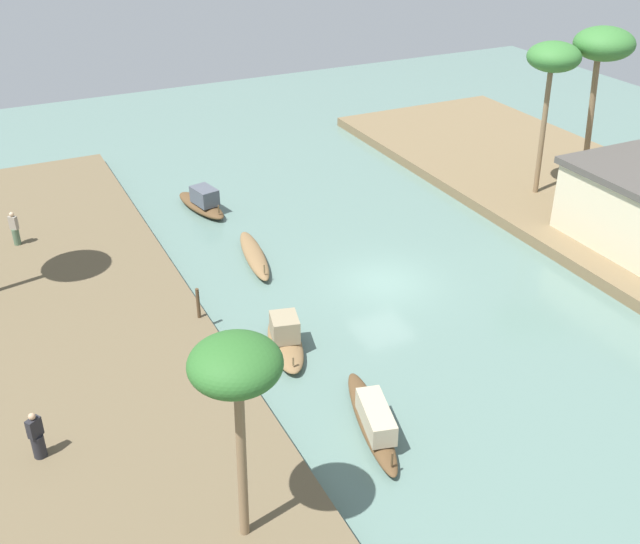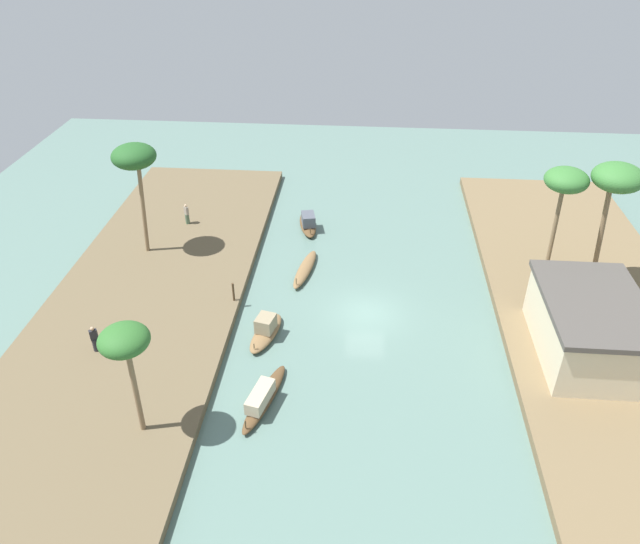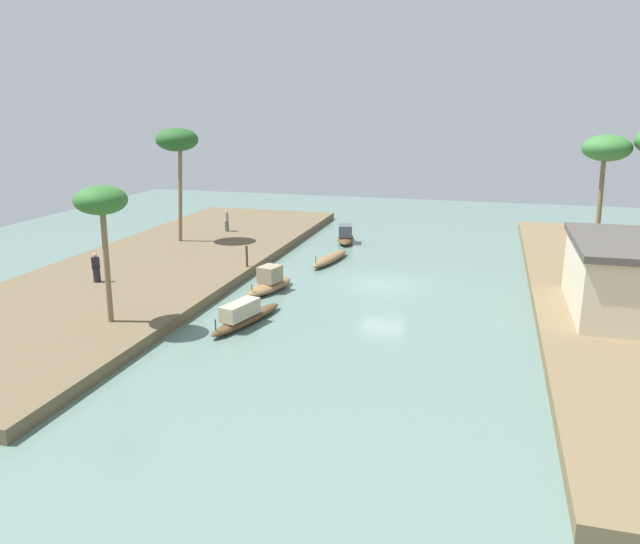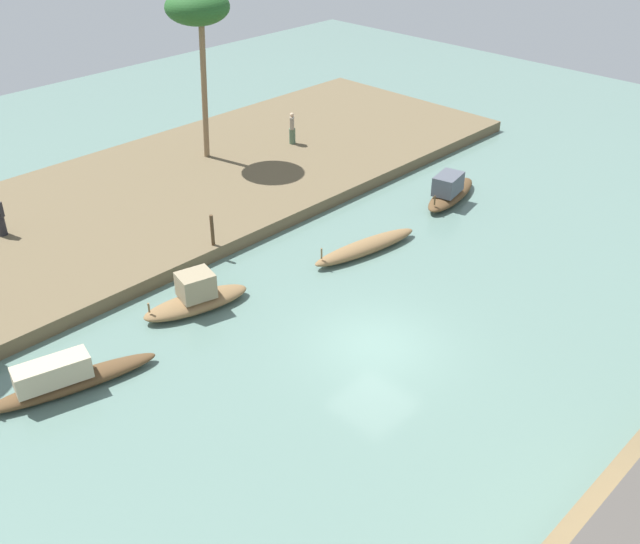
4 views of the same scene
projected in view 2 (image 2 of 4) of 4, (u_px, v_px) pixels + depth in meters
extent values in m
plane|color=slate|center=(366.00, 314.00, 37.35)|extent=(68.22, 68.22, 0.00)
cube|color=brown|center=(146.00, 299.00, 38.16)|extent=(40.08, 12.13, 0.55)
cube|color=brown|center=(599.00, 322.00, 36.24)|extent=(40.08, 12.13, 0.55)
ellipsoid|color=brown|center=(308.00, 224.00, 46.52)|extent=(4.27, 2.00, 0.53)
cube|color=#4C515B|center=(308.00, 219.00, 45.76)|extent=(1.61, 1.23, 0.85)
cylinder|color=brown|center=(310.00, 231.00, 44.78)|extent=(0.07, 0.07, 0.43)
ellipsoid|color=brown|center=(265.00, 398.00, 30.93)|extent=(5.27, 2.12, 0.46)
cube|color=tan|center=(260.00, 396.00, 30.22)|extent=(2.31, 1.30, 0.72)
cylinder|color=brown|center=(245.00, 424.00, 28.88)|extent=(0.07, 0.07, 0.50)
ellipsoid|color=brown|center=(305.00, 269.00, 41.19)|extent=(5.00, 1.69, 0.51)
cylinder|color=brown|center=(296.00, 281.00, 39.20)|extent=(0.07, 0.07, 0.43)
ellipsoid|color=brown|center=(266.00, 333.00, 35.33)|extent=(4.02, 2.10, 0.53)
cube|color=gray|center=(266.00, 323.00, 34.97)|extent=(1.38, 1.24, 0.89)
cylinder|color=brown|center=(254.00, 346.00, 33.77)|extent=(0.07, 0.07, 0.35)
cylinder|color=#4C664C|center=(187.00, 219.00, 45.87)|extent=(0.45, 0.45, 0.79)
cube|color=gray|center=(186.00, 211.00, 45.48)|extent=(0.41, 0.41, 0.62)
sphere|color=tan|center=(186.00, 206.00, 45.25)|extent=(0.21, 0.21, 0.21)
cylinder|color=#232328|center=(96.00, 344.00, 33.44)|extent=(0.54, 0.54, 0.78)
cube|color=#232328|center=(94.00, 335.00, 33.05)|extent=(0.43, 0.49, 0.62)
sphere|color=tan|center=(92.00, 329.00, 32.82)|extent=(0.21, 0.21, 0.21)
cylinder|color=#4C3823|center=(233.00, 292.00, 37.28)|extent=(0.14, 0.14, 1.28)
cylinder|color=#7F6647|center=(143.00, 209.00, 40.94)|extent=(0.27, 0.69, 6.55)
ellipsoid|color=#235623|center=(134.00, 156.00, 38.83)|extent=(2.91, 2.91, 1.60)
cylinder|color=#7F6647|center=(136.00, 390.00, 27.44)|extent=(0.25, 0.35, 5.04)
ellipsoid|color=#2D6628|center=(124.00, 340.00, 25.82)|extent=(2.27, 2.27, 1.25)
cylinder|color=#7F6647|center=(553.00, 236.00, 37.84)|extent=(0.26, 0.45, 6.61)
ellipsoid|color=#387533|center=(567.00, 180.00, 35.74)|extent=(2.63, 2.63, 1.45)
cylinder|color=#7F6647|center=(600.00, 238.00, 37.22)|extent=(0.31, 0.85, 6.97)
ellipsoid|color=#387533|center=(618.00, 177.00, 34.98)|extent=(2.99, 2.99, 1.65)
cube|color=beige|center=(588.00, 329.00, 32.65)|extent=(7.50, 5.05, 3.18)
cube|color=#4C4742|center=(596.00, 304.00, 31.70)|extent=(7.95, 5.36, 0.31)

